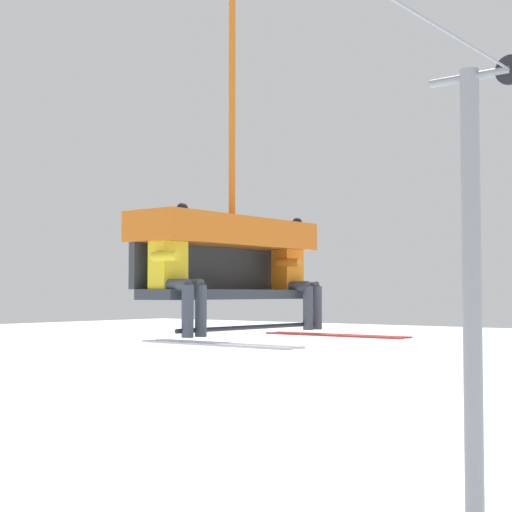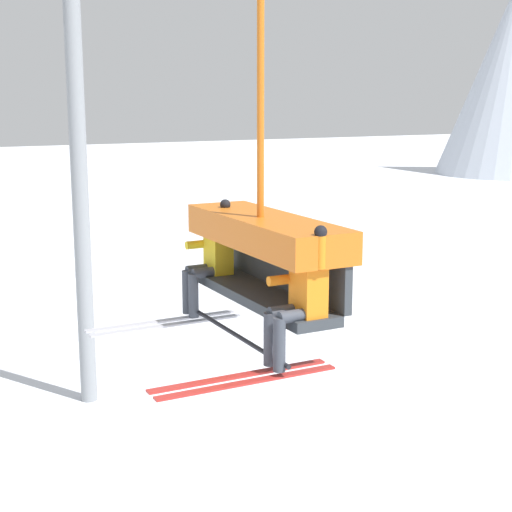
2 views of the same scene
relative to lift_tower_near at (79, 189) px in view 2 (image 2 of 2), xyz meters
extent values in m
cylinder|color=gray|center=(0.00, 0.02, -0.23)|extent=(0.36, 0.36, 9.09)
cube|color=#33383D|center=(9.84, -0.78, 0.00)|extent=(2.29, 0.48, 0.10)
cube|color=#33383D|center=(9.84, -0.50, 0.28)|extent=(2.29, 0.08, 0.45)
cube|color=#D16619|center=(9.84, -0.72, 0.65)|extent=(2.33, 0.68, 0.30)
cylinder|color=black|center=(9.84, -1.10, -0.33)|extent=(2.29, 0.04, 0.04)
cylinder|color=#D16619|center=(9.84, -0.78, 2.46)|extent=(0.07, 0.07, 3.31)
cube|color=yellow|center=(8.89, -0.80, 0.31)|extent=(0.32, 0.22, 0.52)
sphere|color=silver|center=(8.89, -0.80, 0.67)|extent=(0.22, 0.22, 0.22)
ellipsoid|color=black|center=(8.89, -0.91, 0.67)|extent=(0.17, 0.04, 0.08)
cylinder|color=#3D424C|center=(8.80, -0.97, 0.09)|extent=(0.11, 0.34, 0.11)
cylinder|color=#3D424C|center=(8.97, -0.97, 0.09)|extent=(0.11, 0.34, 0.11)
cylinder|color=#3D424C|center=(8.80, -1.14, -0.15)|extent=(0.11, 0.11, 0.48)
cylinder|color=#3D424C|center=(8.97, -1.14, -0.15)|extent=(0.11, 0.11, 0.48)
cube|color=#B2B2BC|center=(8.80, -1.44, -0.44)|extent=(0.09, 1.70, 0.02)
cube|color=#B2B2BC|center=(8.97, -1.44, -0.44)|extent=(0.09, 1.70, 0.02)
cylinder|color=yellow|center=(8.70, -0.95, 0.35)|extent=(0.09, 0.30, 0.09)
cylinder|color=yellow|center=(9.07, -0.80, 0.66)|extent=(0.09, 0.09, 0.30)
sphere|color=black|center=(9.07, -0.80, 0.83)|extent=(0.11, 0.11, 0.11)
cube|color=orange|center=(10.79, -0.80, 0.31)|extent=(0.32, 0.22, 0.52)
sphere|color=#284C93|center=(10.79, -0.80, 0.67)|extent=(0.22, 0.22, 0.22)
ellipsoid|color=black|center=(10.79, -0.91, 0.67)|extent=(0.17, 0.04, 0.08)
cylinder|color=#3D424C|center=(10.70, -0.97, 0.09)|extent=(0.11, 0.34, 0.11)
cylinder|color=#3D424C|center=(10.88, -0.97, 0.09)|extent=(0.11, 0.34, 0.11)
cylinder|color=#3D424C|center=(10.70, -1.14, -0.15)|extent=(0.11, 0.11, 0.48)
cylinder|color=#3D424C|center=(10.88, -1.14, -0.15)|extent=(0.11, 0.11, 0.48)
cube|color=#B22823|center=(10.70, -1.44, -0.44)|extent=(0.09, 1.70, 0.02)
cube|color=#B22823|center=(10.88, -1.44, -0.44)|extent=(0.09, 1.70, 0.02)
cylinder|color=orange|center=(10.61, -0.95, 0.35)|extent=(0.09, 0.30, 0.09)
cylinder|color=orange|center=(10.98, -0.80, 0.66)|extent=(0.09, 0.09, 0.30)
sphere|color=black|center=(10.98, -0.80, 0.83)|extent=(0.11, 0.11, 0.11)
camera|label=1|loc=(3.63, -6.07, 0.02)|focal=55.00mm
camera|label=2|loc=(16.54, -4.30, 1.97)|focal=55.00mm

